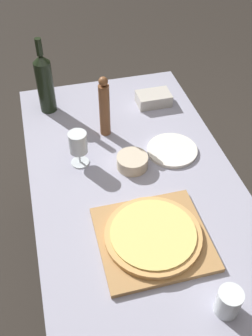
{
  "coord_description": "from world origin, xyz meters",
  "views": [
    {
      "loc": [
        -0.29,
        -1.01,
        1.84
      ],
      "look_at": [
        -0.03,
        0.01,
        0.81
      ],
      "focal_mm": 42.0,
      "sensor_mm": 36.0,
      "label": 1
    }
  ],
  "objects_px": {
    "wine_glass": "(78,144)",
    "small_bowl": "(132,162)",
    "pepper_mill": "(104,108)",
    "pizza": "(153,235)",
    "wine_bottle": "(45,82)"
  },
  "relations": [
    {
      "from": "wine_glass",
      "to": "small_bowl",
      "type": "xyz_separation_m",
      "value": [
        0.2,
        -0.07,
        -0.07
      ]
    },
    {
      "from": "pepper_mill",
      "to": "pizza",
      "type": "bearing_deg",
      "value": -86.84
    },
    {
      "from": "wine_bottle",
      "to": "wine_glass",
      "type": "xyz_separation_m",
      "value": [
        0.08,
        -0.4,
        -0.05
      ]
    },
    {
      "from": "wine_bottle",
      "to": "pepper_mill",
      "type": "distance_m",
      "value": 0.32
    },
    {
      "from": "pizza",
      "to": "small_bowl",
      "type": "distance_m",
      "value": 0.36
    },
    {
      "from": "wine_bottle",
      "to": "small_bowl",
      "type": "relative_size",
      "value": 2.84
    },
    {
      "from": "pepper_mill",
      "to": "small_bowl",
      "type": "distance_m",
      "value": 0.26
    },
    {
      "from": "wine_bottle",
      "to": "wine_glass",
      "type": "bearing_deg",
      "value": -78.53
    },
    {
      "from": "wine_bottle",
      "to": "pepper_mill",
      "type": "height_order",
      "value": "wine_bottle"
    },
    {
      "from": "wine_bottle",
      "to": "pepper_mill",
      "type": "relative_size",
      "value": 1.27
    },
    {
      "from": "pizza",
      "to": "wine_glass",
      "type": "xyz_separation_m",
      "value": [
        -0.17,
        0.43,
        0.07
      ]
    },
    {
      "from": "pizza",
      "to": "wine_bottle",
      "type": "distance_m",
      "value": 0.87
    },
    {
      "from": "pepper_mill",
      "to": "wine_bottle",
      "type": "bearing_deg",
      "value": 133.08
    },
    {
      "from": "small_bowl",
      "to": "pizza",
      "type": "bearing_deg",
      "value": -94.05
    },
    {
      "from": "small_bowl",
      "to": "wine_glass",
      "type": "bearing_deg",
      "value": 159.82
    }
  ]
}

